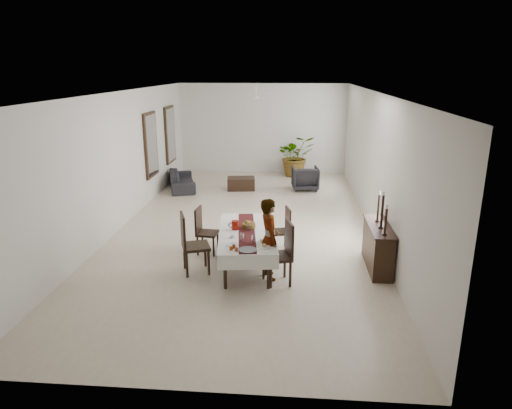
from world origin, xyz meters
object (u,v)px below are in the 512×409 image
object	(u,v)px
sofa	(182,180)
sideboard_body	(378,247)
woman	(269,239)
red_pitcher	(235,225)
dining_table_top	(247,233)

from	to	relation	value
sofa	sideboard_body	bearing A→B (deg)	-153.99
woman	sideboard_body	size ratio (longest dim) A/B	1.09
red_pitcher	sideboard_body	bearing A→B (deg)	-1.11
woman	sofa	size ratio (longest dim) A/B	0.81
dining_table_top	woman	world-z (taller)	woman
woman	dining_table_top	bearing A→B (deg)	24.27
sideboard_body	sofa	bearing A→B (deg)	132.61
woman	sofa	world-z (taller)	woman
dining_table_top	sideboard_body	world-z (taller)	sideboard_body
woman	sideboard_body	distance (m)	2.17
red_pitcher	sofa	world-z (taller)	red_pitcher
sideboard_body	sofa	distance (m)	7.67
red_pitcher	woman	xyz separation A→B (m)	(0.71, -0.65, -0.02)
woman	sofa	xyz separation A→B (m)	(-3.13, 6.24, -0.49)
woman	sofa	distance (m)	7.00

